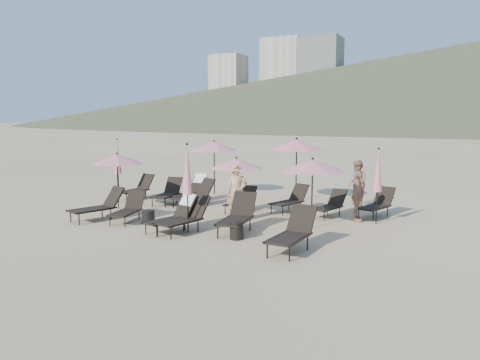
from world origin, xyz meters
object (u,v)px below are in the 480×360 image
at_px(lounger_4, 238,215).
at_px(lounger_11, 377,204).
at_px(umbrella_closed_2, 118,157).
at_px(lounger_9, 241,200).
at_px(lounger_10, 290,199).
at_px(umbrella_open_0, 117,159).
at_px(beachgoer_c, 357,196).
at_px(lounger_13, 192,189).
at_px(lounger_12, 330,205).
at_px(umbrella_closed_1, 378,171).
at_px(umbrella_open_2, 313,166).
at_px(beachgoer_b, 357,183).
at_px(lounger_6, 136,188).
at_px(lounger_8, 195,194).
at_px(lounger_3, 185,217).
at_px(beachgoer_a, 237,193).
at_px(lounger_7, 168,192).
at_px(lounger_2, 174,214).
at_px(umbrella_closed_0, 187,170).
at_px(lounger_5, 293,232).
at_px(side_table_1, 237,230).
at_px(lounger_1, 128,208).
at_px(umbrella_open_1, 236,164).
at_px(umbrella_open_4, 297,145).
at_px(side_table_0, 148,217).
at_px(lounger_0, 99,205).
at_px(umbrella_open_3, 214,146).

relative_size(lounger_4, lounger_11, 1.11).
bearing_deg(umbrella_closed_2, lounger_9, -0.29).
height_order(lounger_10, umbrella_open_0, umbrella_open_0).
distance_m(lounger_4, beachgoer_c, 4.08).
xyz_separation_m(lounger_9, lounger_13, (-2.54, 0.82, 0.11)).
bearing_deg(lounger_12, umbrella_closed_2, -160.21).
bearing_deg(umbrella_closed_1, umbrella_open_0, -170.10).
relative_size(umbrella_open_2, beachgoer_b, 1.24).
height_order(lounger_13, beachgoer_c, beachgoer_c).
bearing_deg(lounger_12, lounger_9, -153.69).
distance_m(lounger_6, lounger_8, 2.98).
bearing_deg(umbrella_open_2, lounger_10, 123.52).
height_order(umbrella_open_0, umbrella_closed_1, umbrella_closed_1).
bearing_deg(lounger_3, beachgoer_a, 85.10).
bearing_deg(lounger_6, lounger_7, -3.21).
bearing_deg(lounger_2, umbrella_closed_0, 15.23).
relative_size(lounger_11, umbrella_open_2, 0.82).
bearing_deg(umbrella_closed_0, lounger_5, -8.47).
bearing_deg(beachgoer_a, side_table_1, -89.73).
height_order(lounger_5, lounger_12, lounger_5).
xyz_separation_m(lounger_2, umbrella_open_0, (-3.74, 1.94, 1.32)).
relative_size(lounger_1, lounger_2, 0.97).
xyz_separation_m(lounger_11, umbrella_closed_0, (-4.47, -4.64, 1.35)).
xyz_separation_m(lounger_11, umbrella_closed_2, (-9.97, -1.19, 1.28)).
bearing_deg(umbrella_closed_0, beachgoer_b, 61.02).
bearing_deg(umbrella_open_1, umbrella_closed_1, 10.84).
relative_size(lounger_2, lounger_13, 1.00).
relative_size(lounger_7, beachgoer_c, 1.08).
distance_m(lounger_5, lounger_9, 5.14).
bearing_deg(lounger_5, side_table_1, 169.85).
distance_m(umbrella_open_4, beachgoer_c, 4.29).
xyz_separation_m(umbrella_open_2, side_table_0, (-4.77, -1.57, -1.67)).
bearing_deg(lounger_7, umbrella_closed_1, -10.07).
bearing_deg(side_table_0, lounger_3, -15.85).
height_order(lounger_1, side_table_0, lounger_1).
distance_m(lounger_5, lounger_6, 9.38).
bearing_deg(lounger_12, beachgoer_b, 96.62).
bearing_deg(lounger_12, lounger_3, -111.51).
bearing_deg(lounger_1, beachgoer_a, 15.12).
bearing_deg(umbrella_closed_0, beachgoer_a, 74.48).
height_order(lounger_0, lounger_13, lounger_13).
distance_m(lounger_4, umbrella_closed_2, 7.43).
xyz_separation_m(lounger_6, umbrella_open_2, (7.99, -1.90, 1.43)).
height_order(lounger_1, umbrella_open_3, umbrella_open_3).
distance_m(lounger_12, umbrella_closed_2, 8.67).
relative_size(lounger_4, umbrella_open_0, 0.95).
relative_size(lounger_0, lounger_8, 1.03).
distance_m(umbrella_open_2, beachgoer_b, 4.37).
xyz_separation_m(umbrella_open_0, beachgoer_b, (7.67, 4.28, -0.94)).
bearing_deg(lounger_6, side_table_0, -39.83).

